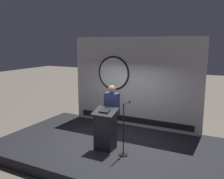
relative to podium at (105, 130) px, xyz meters
name	(u,v)px	position (x,y,z in m)	size (l,w,h in m)	color
ground_plane	(109,153)	(-0.07, 0.34, -0.85)	(40.00, 40.00, 0.00)	#6B6056
stage_platform	(109,149)	(-0.07, 0.34, -0.70)	(6.40, 4.00, 0.30)	black
banner_display	(134,83)	(-0.09, 2.18, 0.98)	(4.63, 0.12, 3.08)	silver
podium	(105,130)	(0.00, 0.00, 0.00)	(0.64, 0.49, 1.15)	#26262B
speaker_person	(112,114)	(-0.05, 0.48, 0.32)	(0.40, 0.26, 1.70)	black
microphone_stand	(124,137)	(0.62, -0.10, -0.06)	(0.24, 0.53, 1.40)	black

